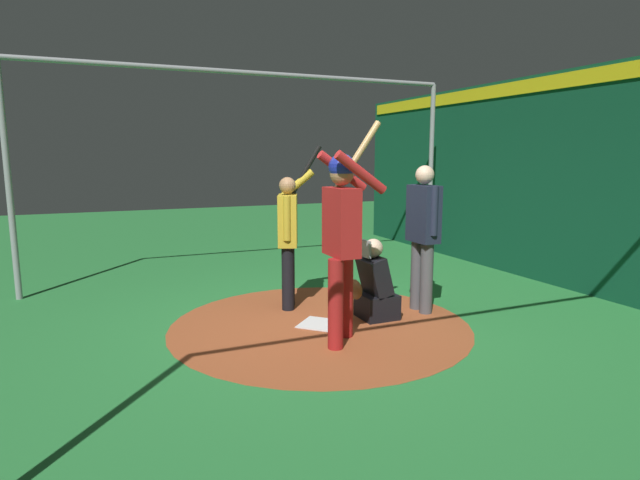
{
  "coord_description": "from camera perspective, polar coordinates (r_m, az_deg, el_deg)",
  "views": [
    {
      "loc": [
        2.18,
        5.05,
        1.85
      ],
      "look_at": [
        0.0,
        0.0,
        0.95
      ],
      "focal_mm": 29.2,
      "sensor_mm": 36.0,
      "label": 1
    }
  ],
  "objects": [
    {
      "name": "home_plate",
      "position": [
        5.8,
        0.0,
        -9.18
      ],
      "size": [
        0.59,
        0.59,
        0.01
      ],
      "primitive_type": "cube",
      "rotation": [
        0.0,
        0.0,
        0.79
      ],
      "color": "white",
      "rests_on": "dirt_circle"
    },
    {
      "name": "catcher",
      "position": [
        5.96,
        5.94,
        -5.24
      ],
      "size": [
        0.58,
        0.4,
        0.93
      ],
      "color": "black",
      "rests_on": "ground"
    },
    {
      "name": "visitor",
      "position": [
        6.26,
        -3.46,
        0.75
      ],
      "size": [
        0.65,
        0.51,
        1.97
      ],
      "rotation": [
        0.0,
        0.0,
        -0.39
      ],
      "color": "black",
      "rests_on": "ground"
    },
    {
      "name": "cage_frame",
      "position": [
        5.51,
        0.0,
        12.81
      ],
      "size": [
        6.44,
        5.12,
        3.06
      ],
      "color": "gray",
      "rests_on": "ground"
    },
    {
      "name": "back_wall",
      "position": [
        7.9,
        26.99,
        5.85
      ],
      "size": [
        0.23,
        11.17,
        3.0
      ],
      "color": "#0F472D",
      "rests_on": "ground"
    },
    {
      "name": "umpire",
      "position": [
        6.22,
        11.23,
        1.03
      ],
      "size": [
        0.22,
        0.49,
        1.73
      ],
      "color": "#4C4C51",
      "rests_on": "ground"
    },
    {
      "name": "ground_plane",
      "position": [
        5.8,
        0.0,
        -9.3
      ],
      "size": [
        27.17,
        27.17,
        0.0
      ],
      "primitive_type": "plane",
      "color": "#287A38"
    },
    {
      "name": "batter",
      "position": [
        5.03,
        2.46,
        1.23
      ],
      "size": [
        0.68,
        0.49,
        2.19
      ],
      "color": "maroon",
      "rests_on": "ground"
    },
    {
      "name": "dirt_circle",
      "position": [
        5.8,
        0.0,
        -9.27
      ],
      "size": [
        3.28,
        3.28,
        0.01
      ],
      "primitive_type": "cylinder",
      "color": "#9E4C28",
      "rests_on": "ground"
    }
  ]
}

